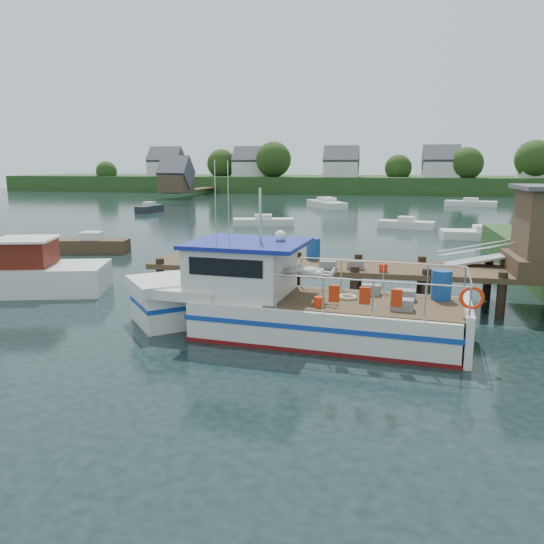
% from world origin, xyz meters
% --- Properties ---
extents(ground_plane, '(160.00, 160.00, 0.00)m').
position_xyz_m(ground_plane, '(0.00, 0.00, 0.00)').
color(ground_plane, black).
extents(far_shore, '(140.00, 42.55, 9.22)m').
position_xyz_m(far_shore, '(0.01, 82.37, 2.10)').
color(far_shore, '#28491E').
rests_on(far_shore, ground).
extents(dock, '(16.60, 3.00, 4.78)m').
position_xyz_m(dock, '(6.51, 0.01, 2.24)').
color(dock, '#473521').
rests_on(dock, ground).
extents(lobster_boat, '(11.13, 4.08, 5.35)m').
position_xyz_m(lobster_boat, '(0.03, -4.58, 0.97)').
color(lobster_boat, silver).
rests_on(lobster_boat, ground).
extents(work_boat, '(8.90, 4.73, 4.69)m').
position_xyz_m(work_boat, '(-12.21, -1.72, 0.74)').
color(work_boat, silver).
rests_on(work_boat, ground).
extents(moored_rowboat, '(4.45, 2.25, 1.24)m').
position_xyz_m(moored_rowboat, '(-14.07, 8.22, 0.46)').
color(moored_rowboat, '#473521').
rests_on(moored_rowboat, ground).
extents(moored_far, '(6.45, 3.36, 1.05)m').
position_xyz_m(moored_far, '(13.42, 50.07, 0.39)').
color(moored_far, silver).
rests_on(moored_far, ground).
extents(moored_a, '(5.43, 3.03, 0.95)m').
position_xyz_m(moored_a, '(-7.19, 24.03, 0.35)').
color(moored_a, silver).
rests_on(moored_a, ground).
extents(moored_b, '(4.67, 2.42, 0.98)m').
position_xyz_m(moored_b, '(4.72, 24.40, 0.36)').
color(moored_b, silver).
rests_on(moored_b, ground).
extents(moored_c, '(6.27, 2.43, 0.97)m').
position_xyz_m(moored_c, '(10.02, 18.99, 0.36)').
color(moored_c, silver).
rests_on(moored_c, ground).
extents(moored_d, '(5.61, 7.67, 1.25)m').
position_xyz_m(moored_d, '(-3.98, 44.06, 0.46)').
color(moored_d, silver).
rests_on(moored_d, ground).
extents(moored_e, '(1.70, 4.16, 1.12)m').
position_xyz_m(moored_e, '(-22.36, 34.14, 0.42)').
color(moored_e, black).
rests_on(moored_e, ground).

